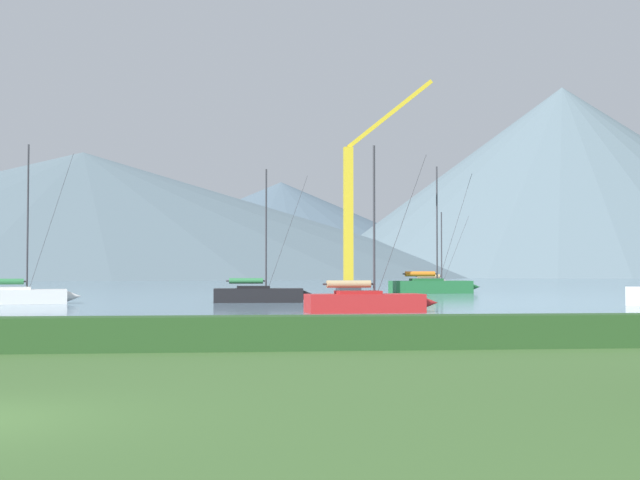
% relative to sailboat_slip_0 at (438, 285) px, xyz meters
% --- Properties ---
extents(harbor_water, '(320.00, 246.00, 0.00)m').
position_rel_sailboat_slip_0_xyz_m(harbor_water, '(-26.81, 57.03, -0.62)').
color(harbor_water, slate).
rests_on(harbor_water, ground_plane).
extents(hedge_line, '(80.00, 1.20, 0.92)m').
position_rel_sailboat_slip_0_xyz_m(hedge_line, '(-26.81, -68.97, -0.16)').
color(hedge_line, '#284C23').
rests_on(hedge_line, ground_plane).
extents(sailboat_slip_0, '(7.57, 2.41, 8.51)m').
position_rel_sailboat_slip_0_xyz_m(sailboat_slip_0, '(0.00, 0.00, 0.00)').
color(sailboat_slip_0, '#9E9EA3').
rests_on(sailboat_slip_0, harbor_water).
extents(sailboat_slip_3, '(7.02, 2.22, 9.15)m').
position_rel_sailboat_slip_0_xyz_m(sailboat_slip_3, '(-20.40, -32.61, -0.03)').
color(sailboat_slip_3, black).
rests_on(sailboat_slip_3, harbor_water).
extents(sailboat_slip_6, '(7.11, 2.61, 8.71)m').
position_rel_sailboat_slip_0_xyz_m(sailboat_slip_6, '(-15.47, -47.83, -0.04)').
color(sailboat_slip_6, red).
rests_on(sailboat_slip_6, harbor_water).
extents(sailboat_slip_9, '(7.10, 3.25, 10.42)m').
position_rel_sailboat_slip_0_xyz_m(sailboat_slip_9, '(-35.99, -34.16, -0.02)').
color(sailboat_slip_9, white).
rests_on(sailboat_slip_9, harbor_water).
extents(sailboat_slip_10, '(9.03, 3.46, 12.19)m').
position_rel_sailboat_slip_0_xyz_m(sailboat_slip_10, '(-3.09, -10.36, 0.13)').
color(sailboat_slip_10, '#236B38').
rests_on(sailboat_slip_10, harbor_water).
extents(dock_crane, '(8.58, 2.00, 19.17)m').
position_rel_sailboat_slip_0_xyz_m(dock_crane, '(-11.68, -16.81, 5.51)').
color(dock_crane, '#333338').
rests_on(dock_crane, ground_plane).
extents(distant_hill_west_ridge, '(316.16, 316.16, 47.87)m').
position_rel_sailboat_slip_0_xyz_m(distant_hill_west_ridge, '(-77.54, 252.76, 23.32)').
color(distant_hill_west_ridge, slate).
rests_on(distant_hill_west_ridge, ground_plane).
extents(distant_hill_central_peak, '(201.45, 201.45, 43.52)m').
position_rel_sailboat_slip_0_xyz_m(distant_hill_central_peak, '(2.86, 315.83, 21.14)').
color(distant_hill_central_peak, '#4C6070').
rests_on(distant_hill_central_peak, ground_plane).
extents(distant_hill_far_shoulder, '(203.08, 203.08, 74.17)m').
position_rel_sailboat_slip_0_xyz_m(distant_hill_far_shoulder, '(108.34, 237.88, 36.47)').
color(distant_hill_far_shoulder, slate).
rests_on(distant_hill_far_shoulder, ground_plane).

